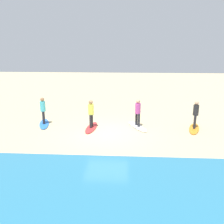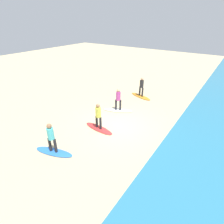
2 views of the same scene
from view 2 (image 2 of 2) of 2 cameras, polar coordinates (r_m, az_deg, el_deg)
ground_plane at (r=11.77m, az=1.71°, el=-4.29°), size 60.00×60.00×0.00m
surfboard_orange at (r=16.18m, az=8.95°, el=4.87°), size 1.17×2.17×0.09m
surfer_orange at (r=15.82m, az=9.21°, el=8.18°), size 0.32×0.44×1.64m
surfboard_white at (r=13.58m, az=1.90°, el=0.58°), size 1.39×2.14×0.09m
surfer_white at (r=13.16m, az=1.96°, el=4.43°), size 0.32×0.43×1.64m
surfboard_red at (r=11.45m, az=-4.12°, el=-5.10°), size 0.74×2.14×0.09m
surfer_red at (r=10.94m, az=-4.30°, el=-0.73°), size 0.32×0.46×1.64m
surfboard_blue at (r=10.08m, az=-17.66°, el=-11.76°), size 1.13×2.17×0.09m
surfer_blue at (r=9.50m, az=-18.51°, el=-7.11°), size 0.32×0.45×1.64m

